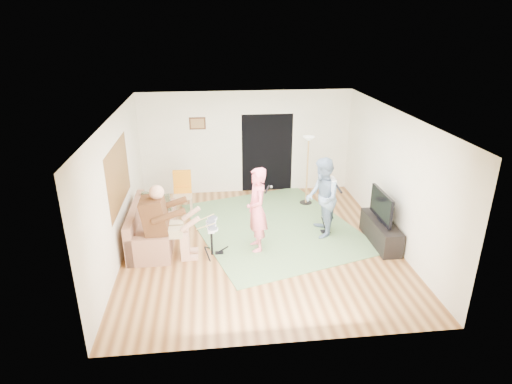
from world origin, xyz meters
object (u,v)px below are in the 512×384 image
guitarist (322,198)px  dining_chair (183,199)px  drum_kit (212,241)px  torchiere_lamp (308,158)px  television (381,206)px  tv_cabinet (381,232)px  guitar_spare (326,224)px  singer (257,210)px  sofa (149,231)px

guitarist → dining_chair: (-3.00, 1.42, -0.49)m
drum_kit → torchiere_lamp: size_ratio=0.41×
television → tv_cabinet: bearing=0.0°
guitar_spare → torchiere_lamp: bearing=93.0°
torchiere_lamp → tv_cabinet: (1.09, -2.21, -0.95)m
singer → torchiere_lamp: (1.50, 2.17, 0.33)m
sofa → dining_chair: 1.52m
sofa → drum_kit: 1.44m
guitar_spare → television: (0.95, -0.58, 0.64)m
torchiere_lamp → television: bearing=-64.9°
torchiere_lamp → television: (1.04, -2.21, -0.35)m
guitar_spare → television: 1.29m
drum_kit → guitar_spare: 2.59m
guitarist → television: (1.10, -0.50, -0.01)m
drum_kit → television: bearing=1.7°
singer → television: (2.54, -0.04, -0.02)m
sofa → torchiere_lamp: bearing=24.1°
guitarist → television: guitarist is taller
dining_chair → tv_cabinet: bearing=-24.7°
sofa → singer: bearing=-13.2°
sofa → guitar_spare: sofa is taller
sofa → guitar_spare: bearing=0.5°
drum_kit → singer: bearing=8.4°
sofa → guitar_spare: 3.79m
guitarist → torchiere_lamp: 1.74m
sofa → singer: 2.34m
singer → guitar_spare: size_ratio=2.35×
sofa → guitar_spare: size_ratio=2.72×
dining_chair → television: (4.10, -1.92, 0.48)m
guitarist → singer: bearing=-66.4°
drum_kit → torchiere_lamp: bearing=43.7°
torchiere_lamp → tv_cabinet: bearing=-63.8°
singer → torchiere_lamp: 2.66m
singer → tv_cabinet: singer is taller
drum_kit → guitarist: (2.35, 0.60, 0.55)m
guitar_spare → tv_cabinet: (1.00, -0.58, 0.04)m
dining_chair → guitarist: bearing=-25.2°
sofa → singer: size_ratio=1.16×
television → sofa: bearing=173.4°
television → guitar_spare: bearing=148.6°
television → dining_chair: bearing=154.9°
sofa → tv_cabinet: bearing=-6.6°
singer → sofa: bearing=-110.0°
sofa → dining_chair: dining_chair is taller
tv_cabinet → sofa: bearing=173.4°
singer → guitarist: bearing=101.1°
guitarist → tv_cabinet: bearing=72.1°
torchiere_lamp → tv_cabinet: size_ratio=1.25×
guitarist → tv_cabinet: 1.40m
dining_chair → television: bearing=-25.0°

